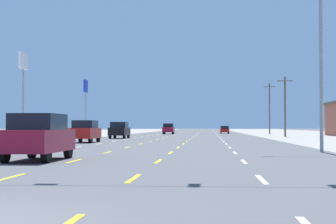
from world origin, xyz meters
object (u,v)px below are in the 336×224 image
streetlight_right_row_0 (314,51)px  suv_inner_left_midfar (169,129)px  suv_far_left_mid (119,130)px  pole_sign_left_row_2 (86,93)px  suv_inner_left_nearest (39,136)px  suv_far_left_near (85,131)px  pole_sign_left_row_1 (23,72)px  hatchback_far_right_far (225,130)px

streetlight_right_row_0 → suv_inner_left_midfar: bearing=100.7°
suv_far_left_mid → pole_sign_left_row_2: (-8.32, 18.50, 5.57)m
suv_inner_left_nearest → pole_sign_left_row_2: pole_sign_left_row_2 is taller
suv_far_left_near → pole_sign_left_row_1: (-8.59, 8.32, 6.15)m
pole_sign_left_row_1 → suv_inner_left_nearest: bearing=-70.0°
suv_far_left_mid → streetlight_right_row_0: size_ratio=0.50×
pole_sign_left_row_1 → streetlight_right_row_0: (25.56, -25.52, -1.50)m
suv_far_left_mid → streetlight_right_row_0: 38.44m
pole_sign_left_row_2 → suv_inner_left_midfar: bearing=57.0°
suv_far_left_near → pole_sign_left_row_1: pole_sign_left_row_1 is taller
suv_inner_left_midfar → suv_inner_left_nearest: bearing=-89.8°
suv_inner_left_midfar → hatchback_far_right_far: (10.59, 7.52, -0.24)m
suv_inner_left_midfar → pole_sign_left_row_2: 22.05m
suv_inner_left_nearest → suv_far_left_near: size_ratio=1.00×
suv_far_left_mid → streetlight_right_row_0: (16.67, -34.33, 4.65)m
suv_inner_left_nearest → hatchback_far_right_far: 87.44m
hatchback_far_right_far → streetlight_right_row_0: 78.45m
suv_far_left_mid → pole_sign_left_row_2: 21.04m
suv_far_left_near → suv_inner_left_midfar: bearing=86.1°
suv_inner_left_nearest → suv_far_left_mid: same height
suv_far_left_near → hatchback_far_right_far: size_ratio=1.26×
suv_inner_left_midfar → pole_sign_left_row_2: (-11.62, -17.90, 5.57)m
suv_far_left_near → suv_inner_left_midfar: same height
suv_inner_left_nearest → suv_far_left_near: (-3.83, 25.77, 0.00)m
pole_sign_left_row_1 → streetlight_right_row_0: size_ratio=0.94×
hatchback_far_right_far → streetlight_right_row_0: (2.78, -78.25, 4.90)m
hatchback_far_right_far → pole_sign_left_row_1: 57.80m
suv_inner_left_nearest → streetlight_right_row_0: size_ratio=0.50×
suv_inner_left_nearest → hatchback_far_right_far: suv_inner_left_nearest is taller
suv_far_left_near → pole_sign_left_row_2: 36.95m
suv_inner_left_nearest → suv_far_left_mid: 43.04m
hatchback_far_right_far → streetlight_right_row_0: bearing=-88.0°
suv_far_left_near → streetlight_right_row_0: 24.61m
suv_inner_left_nearest → pole_sign_left_row_2: size_ratio=0.56×
suv_inner_left_midfar → pole_sign_left_row_1: bearing=-105.1°
suv_inner_left_midfar → streetlight_right_row_0: (13.37, -70.73, 4.65)m
hatchback_far_right_far → pole_sign_left_row_2: pole_sign_left_row_2 is taller
hatchback_far_right_far → pole_sign_left_row_2: (-22.21, -25.42, 5.82)m
suv_inner_left_midfar → streetlight_right_row_0: bearing=-79.3°
suv_far_left_mid → suv_far_left_near: bearing=-91.0°
pole_sign_left_row_2 → streetlight_right_row_0: size_ratio=0.88×
suv_inner_left_nearest → suv_inner_left_midfar: same height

